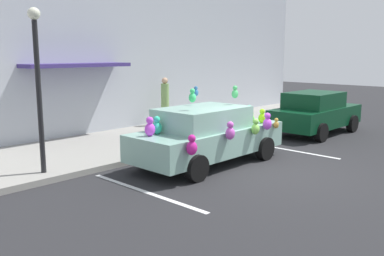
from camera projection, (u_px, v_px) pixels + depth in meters
name	position (u px, v px, depth m)	size (l,w,h in m)	color
ground_plane	(269.00, 171.00, 10.66)	(60.00, 60.00, 0.00)	#262628
sidewalk	(142.00, 140.00, 14.04)	(24.00, 4.00, 0.15)	gray
storefront_building	(101.00, 46.00, 14.94)	(24.00, 1.25, 6.40)	#B2B7C1
parking_stripe_front	(285.00, 149.00, 13.03)	(0.12, 3.60, 0.01)	silver
parking_stripe_rear	(145.00, 192.00, 9.02)	(0.12, 3.60, 0.01)	silver
plush_covered_car	(207.00, 135.00, 11.16)	(4.50, 2.09, 2.08)	#88B5A5
parked_sedan_behind	(315.00, 113.00, 15.41)	(4.03, 1.95, 1.54)	#0A381E
teddy_bear_on_sidewalk	(167.00, 135.00, 13.13)	(0.31, 0.26, 0.60)	beige
street_lamp_post	(38.00, 73.00, 9.56)	(0.28, 0.28, 3.79)	black
pedestrian_near_shopfront	(165.00, 103.00, 16.40)	(0.31, 0.31, 1.86)	#7AA058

